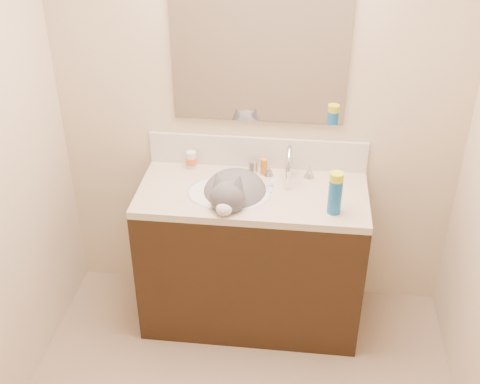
% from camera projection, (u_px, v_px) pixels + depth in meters
% --- Properties ---
extents(room_shell, '(2.24, 2.54, 2.52)m').
position_uv_depth(room_shell, '(226.00, 182.00, 1.98)').
color(room_shell, beige).
rests_on(room_shell, ground).
extents(vanity_cabinet, '(1.20, 0.55, 0.82)m').
position_uv_depth(vanity_cabinet, '(252.00, 259.00, 3.37)').
color(vanity_cabinet, black).
rests_on(vanity_cabinet, ground).
extents(counter_slab, '(1.20, 0.55, 0.04)m').
position_uv_depth(counter_slab, '(252.00, 194.00, 3.14)').
color(counter_slab, beige).
rests_on(counter_slab, vanity_cabinet).
extents(basin, '(0.45, 0.36, 0.14)m').
position_uv_depth(basin, '(229.00, 204.00, 3.16)').
color(basin, white).
rests_on(basin, vanity_cabinet).
extents(faucet, '(0.28, 0.20, 0.21)m').
position_uv_depth(faucet, '(289.00, 166.00, 3.19)').
color(faucet, silver).
rests_on(faucet, counter_slab).
extents(cat, '(0.39, 0.49, 0.35)m').
position_uv_depth(cat, '(234.00, 196.00, 3.12)').
color(cat, '#504D50').
rests_on(cat, basin).
extents(backsplash, '(1.20, 0.02, 0.18)m').
position_uv_depth(backsplash, '(257.00, 152.00, 3.31)').
color(backsplash, silver).
rests_on(backsplash, counter_slab).
extents(mirror, '(0.90, 0.02, 0.80)m').
position_uv_depth(mirror, '(259.00, 48.00, 3.00)').
color(mirror, white).
rests_on(mirror, room_shell).
extents(pill_bottle, '(0.06, 0.06, 0.10)m').
position_uv_depth(pill_bottle, '(192.00, 160.00, 3.32)').
color(pill_bottle, silver).
rests_on(pill_bottle, counter_slab).
extents(pill_label, '(0.07, 0.07, 0.04)m').
position_uv_depth(pill_label, '(192.00, 161.00, 3.32)').
color(pill_label, orange).
rests_on(pill_label, pill_bottle).
extents(silver_jar, '(0.07, 0.07, 0.07)m').
position_uv_depth(silver_jar, '(253.00, 166.00, 3.30)').
color(silver_jar, '#B7B7BC').
rests_on(silver_jar, counter_slab).
extents(amber_bottle, '(0.04, 0.04, 0.09)m').
position_uv_depth(amber_bottle, '(264.00, 167.00, 3.26)').
color(amber_bottle, orange).
rests_on(amber_bottle, counter_slab).
extents(toothbrush, '(0.02, 0.13, 0.01)m').
position_uv_depth(toothbrush, '(271.00, 186.00, 3.17)').
color(toothbrush, silver).
rests_on(toothbrush, counter_slab).
extents(toothbrush_head, '(0.02, 0.03, 0.02)m').
position_uv_depth(toothbrush_head, '(271.00, 185.00, 3.17)').
color(toothbrush_head, '#62AAD1').
rests_on(toothbrush_head, counter_slab).
extents(spray_can, '(0.08, 0.08, 0.18)m').
position_uv_depth(spray_can, '(335.00, 196.00, 2.92)').
color(spray_can, '#165B9E').
rests_on(spray_can, counter_slab).
extents(spray_cap, '(0.08, 0.08, 0.04)m').
position_uv_depth(spray_cap, '(337.00, 177.00, 2.86)').
color(spray_cap, yellow).
rests_on(spray_cap, spray_can).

